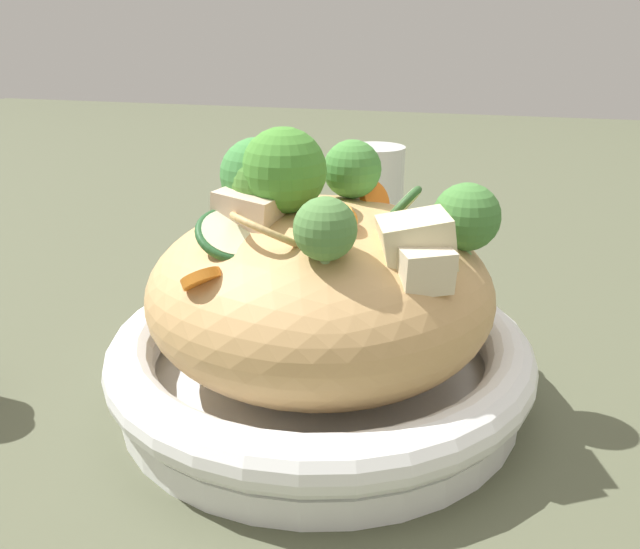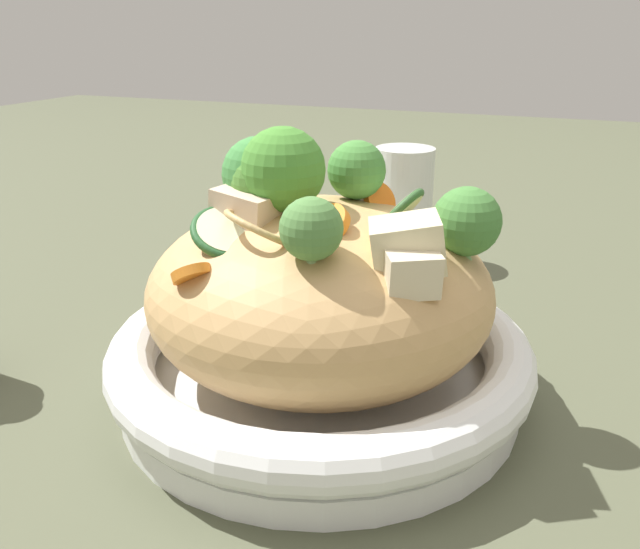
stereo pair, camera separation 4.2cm
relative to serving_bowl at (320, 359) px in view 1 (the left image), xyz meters
The scene contains 8 objects.
ground_plane 0.03m from the serving_bowl, ahead, with size 3.00×3.00×0.00m, color #4D513B.
serving_bowl is the anchor object (origin of this frame).
noodle_heap 0.05m from the serving_bowl, 144.41° to the right, with size 0.22×0.22×0.12m.
broccoli_florets 0.12m from the serving_bowl, 93.01° to the right, with size 0.18×0.14×0.08m.
carrot_coins 0.10m from the serving_bowl, 26.82° to the right, with size 0.14×0.18×0.04m.
zucchini_slices 0.10m from the serving_bowl, 95.73° to the right, with size 0.13×0.12×0.03m.
chicken_chunks 0.11m from the serving_bowl, 49.47° to the right, with size 0.15×0.06×0.04m.
drinking_glass 0.29m from the serving_bowl, 93.80° to the left, with size 0.06×0.06×0.12m.
Camera 1 is at (0.10, -0.38, 0.24)m, focal length 36.48 mm.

